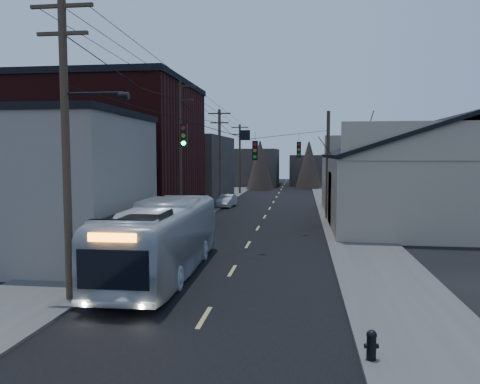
{
  "coord_description": "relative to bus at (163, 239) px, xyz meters",
  "views": [
    {
      "loc": [
        3.02,
        -12.11,
        5.17
      ],
      "look_at": [
        -0.5,
        14.32,
        3.0
      ],
      "focal_mm": 35.0,
      "sensor_mm": 36.0,
      "label": 1
    }
  ],
  "objects": [
    {
      "name": "ground",
      "position": [
        2.82,
        -6.91,
        -1.58
      ],
      "size": [
        160.0,
        160.0,
        0.0
      ],
      "primitive_type": "plane",
      "color": "black",
      "rests_on": "ground"
    },
    {
      "name": "road_surface",
      "position": [
        2.82,
        23.09,
        -1.57
      ],
      "size": [
        9.0,
        110.0,
        0.02
      ],
      "primitive_type": "cube",
      "color": "black",
      "rests_on": "ground"
    },
    {
      "name": "sidewalk_left",
      "position": [
        -3.68,
        23.09,
        -1.52
      ],
      "size": [
        4.0,
        110.0,
        0.12
      ],
      "primitive_type": "cube",
      "color": "#474744",
      "rests_on": "ground"
    },
    {
      "name": "sidewalk_right",
      "position": [
        9.32,
        23.09,
        -1.52
      ],
      "size": [
        4.0,
        110.0,
        0.12
      ],
      "primitive_type": "cube",
      "color": "#474744",
      "rests_on": "ground"
    },
    {
      "name": "building_clapboard",
      "position": [
        -6.18,
        2.09,
        1.92
      ],
      "size": [
        8.0,
        8.0,
        7.0
      ],
      "primitive_type": "cube",
      "color": "gray",
      "rests_on": "ground"
    },
    {
      "name": "building_brick",
      "position": [
        -7.18,
        13.09,
        3.42
      ],
      "size": [
        10.0,
        12.0,
        10.0
      ],
      "primitive_type": "cube",
      "color": "black",
      "rests_on": "ground"
    },
    {
      "name": "building_left_far",
      "position": [
        -6.68,
        29.09,
        1.92
      ],
      "size": [
        9.0,
        14.0,
        7.0
      ],
      "primitive_type": "cube",
      "color": "#342E2A",
      "rests_on": "ground"
    },
    {
      "name": "warehouse",
      "position": [
        15.82,
        18.09,
        1.12
      ],
      "size": [
        16.16,
        20.6,
        7.73
      ],
      "color": "gray",
      "rests_on": "ground"
    },
    {
      "name": "building_far_left",
      "position": [
        -3.18,
        58.09,
        1.42
      ],
      "size": [
        10.0,
        12.0,
        6.0
      ],
      "primitive_type": "cube",
      "color": "#342E2A",
      "rests_on": "ground"
    },
    {
      "name": "building_far_right",
      "position": [
        9.82,
        63.09,
        0.92
      ],
      "size": [
        12.0,
        14.0,
        5.0
      ],
      "primitive_type": "cube",
      "color": "#342E2A",
      "rests_on": "ground"
    },
    {
      "name": "bare_tree",
      "position": [
        9.32,
        13.09,
        2.02
      ],
      "size": [
        0.4,
        0.4,
        7.2
      ],
      "primitive_type": "cone",
      "color": "black",
      "rests_on": "ground"
    },
    {
      "name": "utility_lines",
      "position": [
        -0.29,
        17.23,
        3.38
      ],
      "size": [
        11.24,
        45.28,
        10.5
      ],
      "color": "#382B1E",
      "rests_on": "ground"
    },
    {
      "name": "bus",
      "position": [
        0.0,
        0.0,
        0.0
      ],
      "size": [
        2.89,
        11.39,
        3.16
      ],
      "primitive_type": "imported",
      "rotation": [
        0.0,
        0.0,
        3.16
      ],
      "color": "#B4BBC1",
      "rests_on": "ground"
    },
    {
      "name": "parked_car",
      "position": [
        -1.43,
        25.84,
        -0.96
      ],
      "size": [
        1.62,
        3.84,
        1.23
      ],
      "primitive_type": "imported",
      "rotation": [
        0.0,
        0.0,
        -0.09
      ],
      "color": "#B5B8BE",
      "rests_on": "ground"
    },
    {
      "name": "fire_hydrant",
      "position": [
        7.58,
        -7.57,
        -1.06
      ],
      "size": [
        0.36,
        0.26,
        0.75
      ],
      "rotation": [
        0.0,
        0.0,
        0.1
      ],
      "color": "black",
      "rests_on": "sidewalk_right"
    }
  ]
}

